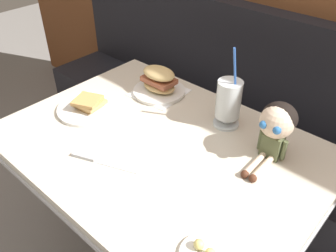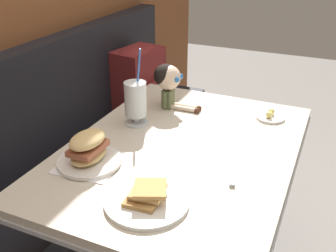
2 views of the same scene
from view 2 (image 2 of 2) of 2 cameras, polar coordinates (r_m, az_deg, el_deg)
booth_bench at (r=1.97m, az=-15.70°, el=-9.73°), size 2.60×0.48×1.00m
diner_table at (r=1.57m, az=1.81°, el=-9.31°), size 1.11×0.81×0.74m
toast_plate at (r=1.17m, az=-3.06°, el=-10.48°), size 0.25×0.25×0.06m
milkshake_glass at (r=1.59m, az=-4.70°, el=3.58°), size 0.10×0.10×0.32m
sandwich_plate at (r=1.36m, az=-11.39°, el=-3.68°), size 0.22×0.22×0.12m
butter_saucer at (r=1.73m, az=14.53°, el=1.36°), size 0.12×0.12×0.04m
butter_knife at (r=1.32m, az=8.92°, el=-6.69°), size 0.23×0.10×0.01m
seated_doll at (r=1.74m, az=0.03°, el=6.68°), size 0.12×0.22×0.20m
backpack at (r=2.40m, az=-4.11°, el=7.01°), size 0.33×0.29×0.41m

